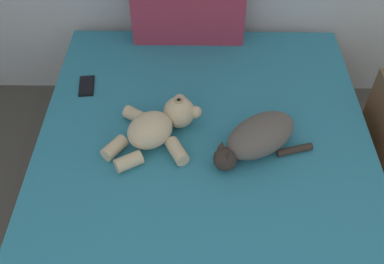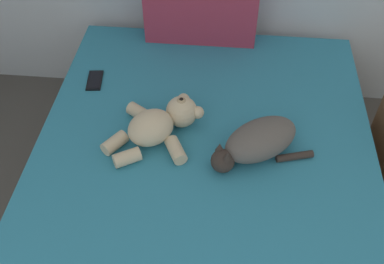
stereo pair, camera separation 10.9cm
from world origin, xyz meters
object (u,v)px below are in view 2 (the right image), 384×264
object	(u,v)px
bed	(201,204)
cat	(257,142)
cell_phone	(95,80)
teddy_bear	(160,124)

from	to	relation	value
bed	cat	size ratio (longest dim) A/B	4.78
cat	bed	bearing A→B (deg)	-152.99
cell_phone	cat	bearing A→B (deg)	-26.49
teddy_bear	cat	bearing A→B (deg)	-9.50
bed	teddy_bear	bearing A→B (deg)	137.70
teddy_bear	cell_phone	bearing A→B (deg)	139.17
cat	cell_phone	xyz separation A→B (m)	(-0.80, 0.40, -0.07)
cat	teddy_bear	size ratio (longest dim) A/B	1.01
teddy_bear	cell_phone	size ratio (longest dim) A/B	2.76
bed	cat	bearing A→B (deg)	27.01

